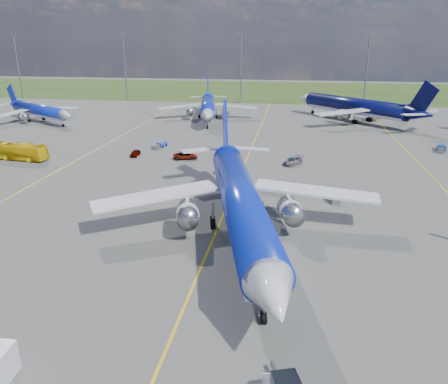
# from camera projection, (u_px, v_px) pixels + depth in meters

# --- Properties ---
(ground) EXTENTS (400.00, 400.00, 0.00)m
(ground) POSITION_uv_depth(u_px,v_px,m) (205.00, 258.00, 43.17)
(ground) COLOR #51514E
(ground) RESTS_ON ground
(grass_strip) EXTENTS (400.00, 80.00, 0.01)m
(grass_strip) POSITION_uv_depth(u_px,v_px,m) (276.00, 91.00, 182.92)
(grass_strip) COLOR #2D4719
(grass_strip) RESTS_ON ground
(taxiway_lines) EXTENTS (60.25, 160.00, 0.02)m
(taxiway_lines) POSITION_uv_depth(u_px,v_px,m) (241.00, 176.00, 68.95)
(taxiway_lines) COLOR gold
(taxiway_lines) RESTS_ON ground
(floodlight_masts) EXTENTS (202.20, 0.50, 22.70)m
(floodlight_masts) POSITION_uv_depth(u_px,v_px,m) (303.00, 65.00, 140.00)
(floodlight_masts) COLOR slate
(floodlight_masts) RESTS_ON ground
(bg_jet_nw) EXTENTS (40.78, 38.12, 8.55)m
(bg_jet_nw) POSITION_uv_depth(u_px,v_px,m) (41.00, 122.00, 114.22)
(bg_jet_nw) COLOR #0C23B4
(bg_jet_nw) RESTS_ON ground
(bg_jet_nnw) EXTENTS (35.67, 42.91, 9.99)m
(bg_jet_nnw) POSITION_uv_depth(u_px,v_px,m) (208.00, 120.00, 117.02)
(bg_jet_nnw) COLOR #0C23B4
(bg_jet_nnw) RESTS_ON ground
(bg_jet_n) EXTENTS (54.66, 55.02, 11.53)m
(bg_jet_n) POSITION_uv_depth(u_px,v_px,m) (353.00, 121.00, 115.11)
(bg_jet_n) COLOR #070A41
(bg_jet_n) RESTS_ON ground
(main_airliner) EXTENTS (44.83, 52.84, 12.01)m
(main_airliner) POSITION_uv_depth(u_px,v_px,m) (240.00, 237.00, 47.72)
(main_airliner) COLOR #0C23B4
(main_airliner) RESTS_ON ground
(apron_bus) EXTENTS (11.11, 3.88, 3.03)m
(apron_bus) POSITION_uv_depth(u_px,v_px,m) (19.00, 151.00, 77.92)
(apron_bus) COLOR yellow
(apron_bus) RESTS_ON ground
(service_car_a) EXTENTS (1.50, 3.39, 1.13)m
(service_car_a) POSITION_uv_depth(u_px,v_px,m) (135.00, 153.00, 80.68)
(service_car_a) COLOR #999999
(service_car_a) RESTS_ON ground
(service_car_b) EXTENTS (4.72, 2.98, 1.22)m
(service_car_b) POSITION_uv_depth(u_px,v_px,m) (185.00, 156.00, 78.56)
(service_car_b) COLOR #999999
(service_car_b) RESTS_ON ground
(service_car_c) EXTENTS (3.85, 4.70, 1.28)m
(service_car_c) POSITION_uv_depth(u_px,v_px,m) (293.00, 161.00, 75.30)
(service_car_c) COLOR #999999
(service_car_c) RESTS_ON ground
(baggage_tug_w) EXTENTS (2.46, 4.72, 1.03)m
(baggage_tug_w) POSITION_uv_depth(u_px,v_px,m) (330.00, 195.00, 59.25)
(baggage_tug_w) COLOR navy
(baggage_tug_w) RESTS_ON ground
(baggage_tug_c) EXTENTS (2.15, 4.33, 0.94)m
(baggage_tug_c) POSITION_uv_depth(u_px,v_px,m) (160.00, 145.00, 87.02)
(baggage_tug_c) COLOR #1C41AA
(baggage_tug_c) RESTS_ON ground
(baggage_tug_e) EXTENTS (2.79, 5.09, 1.11)m
(baggage_tug_e) POSITION_uv_depth(u_px,v_px,m) (441.00, 148.00, 84.38)
(baggage_tug_e) COLOR #1A4AA0
(baggage_tug_e) RESTS_ON ground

